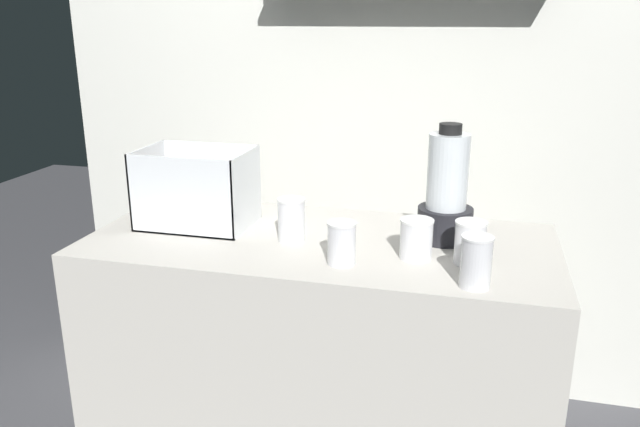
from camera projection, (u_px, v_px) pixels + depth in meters
The scene contains 9 objects.
counter at pixel (320, 369), 2.04m from camera, with size 1.40×0.64×0.90m, color beige.
back_wall_unit at pixel (369, 89), 2.50m from camera, with size 2.60×0.24×2.50m.
carrot_display_bin at pixel (197, 201), 2.02m from camera, with size 0.34×0.24×0.25m.
blender_pitcher at pixel (446, 195), 1.85m from camera, with size 0.16×0.16×0.35m.
juice_cup_carrot_far_left at pixel (291, 221), 1.87m from camera, with size 0.08×0.08×0.13m.
juice_cup_carrot_left at pixel (342, 246), 1.70m from camera, with size 0.08×0.08×0.12m.
juice_cup_mango_middle at pixel (416, 241), 1.74m from camera, with size 0.09×0.09×0.11m.
juice_cup_beet_right at pixel (470, 245), 1.70m from camera, with size 0.09×0.09×0.12m.
juice_cup_beet_far_right at pixel (476, 263), 1.55m from camera, with size 0.08×0.08×0.13m.
Camera 1 is at (0.44, -1.74, 1.54)m, focal length 35.35 mm.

